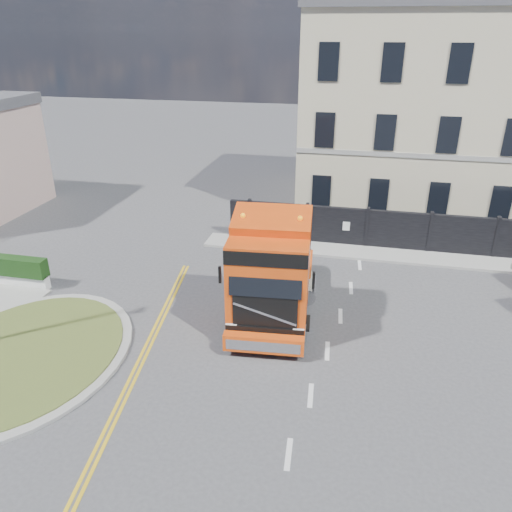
# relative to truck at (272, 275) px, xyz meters

# --- Properties ---
(ground) EXTENTS (120.00, 120.00, 0.00)m
(ground) POSITION_rel_truck_xyz_m (-0.69, -1.12, -1.93)
(ground) COLOR #424244
(ground) RESTS_ON ground
(traffic_island) EXTENTS (6.80, 6.80, 0.17)m
(traffic_island) POSITION_rel_truck_xyz_m (-7.69, -4.12, -1.85)
(traffic_island) COLOR gray
(traffic_island) RESTS_ON ground
(hoarding_fence) EXTENTS (18.80, 0.25, 2.00)m
(hoarding_fence) POSITION_rel_truck_xyz_m (5.86, 7.88, -0.93)
(hoarding_fence) COLOR black
(hoarding_fence) RESTS_ON ground
(georgian_building) EXTENTS (12.30, 10.30, 12.80)m
(georgian_building) POSITION_rel_truck_xyz_m (5.31, 15.38, 3.84)
(georgian_building) COLOR beige
(georgian_building) RESTS_ON ground
(pavement_far) EXTENTS (20.00, 1.60, 0.12)m
(pavement_far) POSITION_rel_truck_xyz_m (5.31, 6.98, -1.87)
(pavement_far) COLOR gray
(pavement_far) RESTS_ON ground
(truck) EXTENTS (3.26, 7.38, 4.30)m
(truck) POSITION_rel_truck_xyz_m (0.00, 0.00, 0.00)
(truck) COLOR black
(truck) RESTS_ON ground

